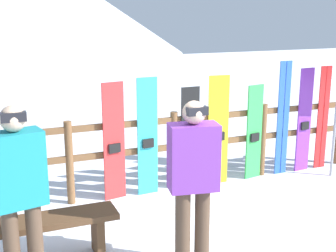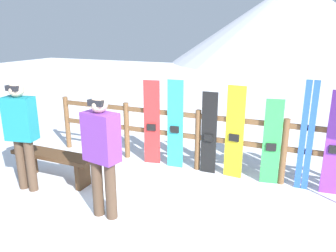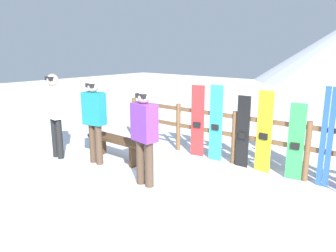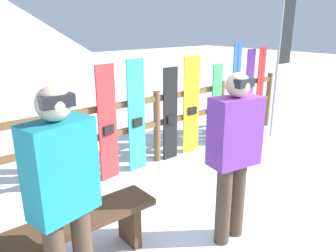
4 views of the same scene
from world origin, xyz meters
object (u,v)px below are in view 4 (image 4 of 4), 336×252
snowboard_black_stripe (170,115)px  snowboard_purple (249,93)px  person_purple (234,149)px  snowboard_cyan (136,117)px  person_teal (63,192)px  snowboard_red (108,124)px  snowboard_yellow (191,106)px  ski_pair_blue (235,92)px  ski_pair_red (260,90)px  bench (73,232)px  snowboard_green (216,105)px  rental_flag (285,32)px

snowboard_black_stripe → snowboard_purple: (1.90, 0.00, 0.08)m
snowboard_black_stripe → snowboard_purple: 1.90m
person_purple → snowboard_cyan: 1.91m
person_teal → snowboard_red: (1.30, 1.72, -0.21)m
snowboard_yellow → ski_pair_blue: ski_pair_blue is taller
snowboard_yellow → ski_pair_red: size_ratio=0.97×
bench → ski_pair_red: ski_pair_red is taller
snowboard_black_stripe → snowboard_yellow: 0.44m
ski_pair_blue → snowboard_cyan: bearing=-179.9°
snowboard_red → bench: bearing=-129.9°
snowboard_red → snowboard_green: bearing=-0.0°
snowboard_yellow → snowboard_cyan: bearing=180.0°
person_purple → snowboard_black_stripe: bearing=66.1°
person_purple → rental_flag: (3.11, 1.51, 0.94)m
snowboard_cyan → snowboard_green: bearing=-0.0°
ski_pair_blue → ski_pair_red: size_ratio=1.07×
snowboard_cyan → ski_pair_blue: size_ratio=0.93×
snowboard_black_stripe → snowboard_yellow: size_ratio=0.91×
person_teal → ski_pair_blue: ski_pair_blue is taller
person_teal → snowboard_cyan: size_ratio=1.06×
snowboard_cyan → rental_flag: bearing=-7.4°
person_purple → rental_flag: size_ratio=0.55×
person_teal → snowboard_green: 3.82m
ski_pair_blue → snowboard_purple: (0.39, -0.00, -0.06)m
snowboard_green → snowboard_purple: snowboard_purple is taller
person_purple → snowboard_cyan: size_ratio=1.03×
snowboard_cyan → snowboard_purple: 2.52m
person_purple → ski_pair_red: (3.08, 1.89, -0.14)m
snowboard_yellow → rental_flag: (1.84, -0.38, 1.11)m
snowboard_cyan → snowboard_green: size_ratio=1.14×
person_teal → snowboard_yellow: person_teal is taller
bench → person_purple: size_ratio=0.91×
snowboard_black_stripe → ski_pair_red: ski_pair_red is taller
snowboard_red → ski_pair_blue: size_ratio=0.91×
person_teal → snowboard_purple: 4.61m
snowboard_yellow → snowboard_purple: size_ratio=0.98×
person_teal → ski_pair_red: person_teal is taller
person_teal → snowboard_green: person_teal is taller
bench → ski_pair_red: bearing=16.7°
snowboard_green → ski_pair_red: (1.22, 0.00, 0.11)m
snowboard_yellow → rental_flag: 2.18m
bench → ski_pair_red: size_ratio=0.93×
snowboard_red → rental_flag: bearing=-6.4°
snowboard_yellow → ski_pair_blue: 1.08m
snowboard_green → ski_pair_blue: 0.52m
bench → rental_flag: 4.81m
person_purple → snowboard_yellow: person_purple is taller
snowboard_black_stripe → snowboard_cyan: bearing=180.0°
snowboard_red → snowboard_purple: (2.97, 0.00, 0.02)m
snowboard_yellow → snowboard_purple: (1.47, 0.00, 0.02)m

